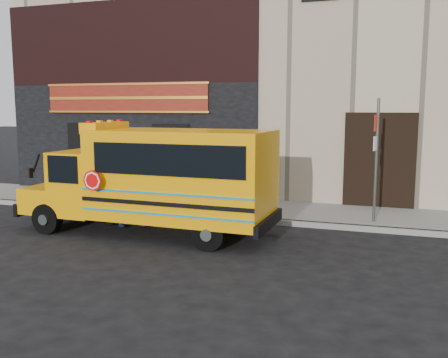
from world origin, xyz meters
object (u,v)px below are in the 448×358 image
cyclist (123,197)px  sign_pole (376,158)px  bicycle (125,209)px  school_bus (159,177)px

cyclist → sign_pole: bearing=-83.2°
cyclist → bicycle: bearing=-64.5°
bicycle → cyclist: bearing=124.5°
sign_pole → cyclist: sign_pole is taller
sign_pole → bicycle: sign_pole is taller
school_bus → bicycle: bearing=160.8°
school_bus → bicycle: school_bus is taller
bicycle → cyclist: 0.37m
bicycle → cyclist: (-0.05, -0.04, 0.36)m
school_bus → cyclist: 1.52m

